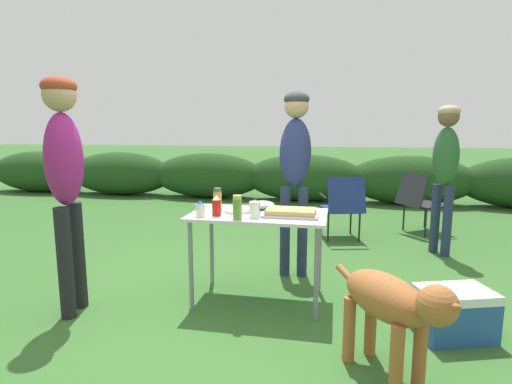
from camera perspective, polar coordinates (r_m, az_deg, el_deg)
The scene contains 19 objects.
ground_plane at distance 3.48m, azimuth 0.34°, elevation -15.06°, with size 60.00×60.00×0.00m, color #336028.
shrub_hedge at distance 8.00m, azimuth 6.89°, elevation 2.04°, with size 14.40×0.90×0.93m.
folding_table at distance 3.27m, azimuth 0.35°, elevation -4.39°, with size 1.10×0.64×0.74m.
food_tray at distance 3.16m, azimuth 5.00°, elevation -2.96°, with size 0.44×0.28×0.06m.
plate_stack at distance 3.31m, azimuth -2.52°, elevation -2.68°, with size 0.23×0.23×0.02m, color white.
mixing_bowl at distance 3.43m, azimuth 1.01°, elevation -1.85°, with size 0.21×0.21×0.07m, color #99B2CC.
paper_cup_stack at distance 3.08m, azimuth -0.28°, elevation -2.54°, with size 0.08×0.08×0.13m, color white.
spice_jar at distance 3.31m, azimuth -5.53°, elevation -1.17°, with size 0.07×0.07×0.20m.
mayo_bottle at distance 3.15m, azimuth -7.98°, elevation -2.41°, with size 0.07×0.07×0.13m.
ketchup_bottle at distance 3.16m, azimuth -5.67°, elevation -2.00°, with size 0.07×0.07×0.17m.
relish_jar at distance 3.02m, azimuth -2.70°, elevation -2.26°, with size 0.07×0.07×0.19m.
bbq_sauce_bottle at distance 3.20m, azimuth -0.12°, elevation -2.12°, with size 0.08×0.08×0.13m.
standing_person_in_gray_fleece at distance 3.92m, azimuth 5.64°, elevation 5.41°, with size 0.33×0.50×1.78m.
standing_person_with_beanie at distance 4.91m, azimuth 25.45°, elevation 4.12°, with size 0.36×0.38×1.68m.
standing_person_in_olive_jacket at distance 3.29m, azimuth -25.67°, elevation 3.29°, with size 0.30×0.38×1.80m.
dog at distance 2.43m, azimuth 18.84°, elevation -14.97°, with size 0.63×0.79×0.67m.
camp_chair_green_behind_table at distance 5.90m, azimuth 22.46°, elevation -0.99°, with size 0.75×0.71×0.83m.
camp_chair_near_hedge at distance 5.21m, azimuth 12.29°, elevation -1.75°, with size 0.59×0.68×0.83m.
cooler_box at distance 3.17m, azimuth 26.46°, elevation -15.23°, with size 0.56×0.45×0.34m.
Camera 1 is at (0.60, -3.12, 1.42)m, focal length 28.00 mm.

